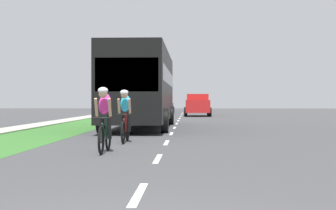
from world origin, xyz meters
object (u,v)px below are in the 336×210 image
(bus_black, at_px, (142,85))
(pickup_dark_green, at_px, (196,104))
(sedan_blue, at_px, (164,106))
(cyclist_lead, at_px, (105,119))
(suv_red, at_px, (197,104))
(cyclist_trailing, at_px, (125,116))

(bus_black, distance_m, pickup_dark_green, 36.35)
(sedan_blue, bearing_deg, pickup_dark_green, 68.65)
(cyclist_lead, height_order, bus_black, bus_black)
(bus_black, bearing_deg, pickup_dark_green, 85.31)
(suv_red, distance_m, sedan_blue, 9.91)
(bus_black, height_order, sedan_blue, bus_black)
(suv_red, bearing_deg, bus_black, -98.85)
(cyclist_trailing, distance_m, suv_red, 27.10)
(cyclist_lead, relative_size, pickup_dark_green, 0.34)
(bus_black, xyz_separation_m, suv_red, (2.87, 18.45, -1.03))
(bus_black, relative_size, sedan_blue, 2.70)
(cyclist_trailing, xyz_separation_m, pickup_dark_green, (2.68, 44.74, 0.02))
(sedan_blue, distance_m, pickup_dark_green, 8.99)
(suv_red, relative_size, sedan_blue, 1.09)
(suv_red, distance_m, pickup_dark_green, 17.77)
(bus_black, distance_m, suv_red, 18.70)
(cyclist_trailing, relative_size, sedan_blue, 0.40)
(bus_black, xyz_separation_m, sedan_blue, (-0.31, 27.84, -1.21))
(suv_red, height_order, pickup_dark_green, suv_red)
(cyclist_lead, height_order, cyclist_trailing, same)
(cyclist_lead, distance_m, sedan_blue, 39.41)
(cyclist_trailing, bearing_deg, suv_red, 84.53)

